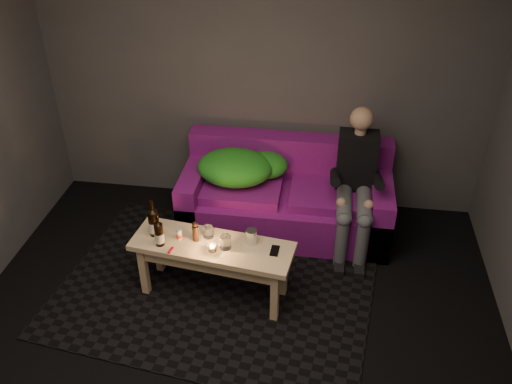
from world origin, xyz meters
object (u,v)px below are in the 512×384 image
(coffee_table, at_px, (213,253))
(beer_bottle_a, at_px, (154,222))
(beer_bottle_b, at_px, (159,234))
(steel_cup, at_px, (251,237))
(person, at_px, (356,180))
(sofa, at_px, (286,199))

(coffee_table, height_order, beer_bottle_a, beer_bottle_a)
(beer_bottle_b, xyz_separation_m, steel_cup, (0.67, 0.11, -0.04))
(beer_bottle_a, height_order, steel_cup, beer_bottle_a)
(coffee_table, height_order, steel_cup, steel_cup)
(person, height_order, beer_bottle_b, person)
(person, bearing_deg, coffee_table, -141.68)
(steel_cup, bearing_deg, sofa, 79.15)
(coffee_table, relative_size, beer_bottle_a, 4.07)
(steel_cup, bearing_deg, person, 45.40)
(beer_bottle_b, distance_m, steel_cup, 0.68)
(person, distance_m, steel_cup, 1.09)
(person, height_order, beer_bottle_a, person)
(sofa, bearing_deg, beer_bottle_b, -129.12)
(beer_bottle_a, xyz_separation_m, steel_cup, (0.74, 0.00, -0.06))
(beer_bottle_a, bearing_deg, person, 27.36)
(coffee_table, distance_m, beer_bottle_b, 0.43)
(coffee_table, bearing_deg, person, 38.32)
(sofa, height_order, steel_cup, sofa)
(beer_bottle_b, bearing_deg, steel_cup, 9.72)
(person, bearing_deg, beer_bottle_b, -148.15)
(sofa, xyz_separation_m, beer_bottle_b, (-0.85, -1.04, 0.32))
(sofa, distance_m, person, 0.70)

